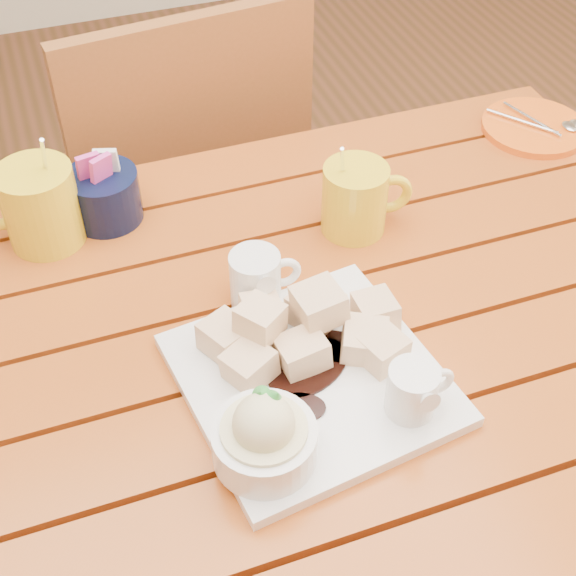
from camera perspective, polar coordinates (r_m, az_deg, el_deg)
name	(u,v)px	position (r m, az deg, el deg)	size (l,w,h in m)	color
table	(281,385)	(1.06, -0.53, -6.88)	(1.20, 0.79, 0.75)	#A64A15
dessert_plate	(304,381)	(0.89, 1.12, -6.62)	(0.31, 0.31, 0.11)	white
coffee_mug_left	(38,205)	(1.12, -17.35, 5.66)	(0.14, 0.10, 0.17)	yellow
coffee_mug_right	(357,198)	(1.09, 4.91, 6.41)	(0.13, 0.09, 0.15)	yellow
cream_pitcher	(257,278)	(0.99, -2.21, 0.68)	(0.09, 0.08, 0.08)	white
sugar_caddy	(104,195)	(1.14, -12.96, 6.47)	(0.10, 0.10, 0.11)	black
orange_saucer	(535,127)	(1.37, 17.16, 10.89)	(0.17, 0.17, 0.02)	orange
chair_far	(182,190)	(1.60, -7.55, 6.94)	(0.48, 0.48, 0.92)	brown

